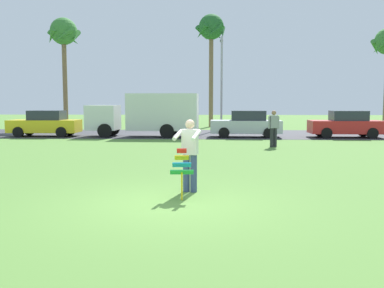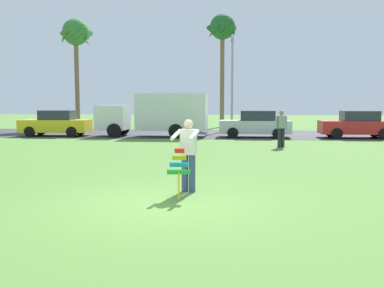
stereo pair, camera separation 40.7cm
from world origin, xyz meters
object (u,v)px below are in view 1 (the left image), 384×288
Objects in this scene: kite_held at (182,166)px; parked_truck_white_box at (150,114)px; palm_tree_right_near at (211,32)px; person_walker_near at (274,127)px; palm_tree_left_near at (64,36)px; parked_car_red at (346,125)px; parked_car_yellow at (45,124)px; person_kite_flyer at (190,152)px; streetlight_pole at (222,77)px; parked_car_silver at (246,124)px.

kite_held is 0.16× the size of parked_truck_white_box.
palm_tree_right_near is 17.90m from person_walker_near.
parked_truck_white_box reaches higher than person_walker_near.
palm_tree_right_near is (11.60, 2.70, 0.64)m from palm_tree_left_near.
palm_tree_right_near is (0.53, 27.20, 7.18)m from kite_held.
parked_car_red is (11.76, -0.00, -0.64)m from parked_truck_white_box.
parked_car_yellow is 1.00× the size of parked_car_red.
palm_tree_right_near is at bearing 100.58° from person_walker_near.
palm_tree_left_near is 11.92m from palm_tree_right_near.
parked_car_yellow is at bearing 121.67° from person_kite_flyer.
palm_tree_right_near is 1.34× the size of streetlight_pole.
streetlight_pole is 13.18m from person_walker_near.
parked_car_silver is at bearing -79.10° from streetlight_pole.
parked_truck_white_box is 1.60× the size of parked_car_red.
parked_car_red is at bearing -52.87° from palm_tree_right_near.
streetlight_pole is (0.81, -3.59, -3.91)m from palm_tree_right_near.
parked_truck_white_box reaches higher than person_kite_flyer.
parked_truck_white_box is at bearing 101.74° from person_kite_flyer.
kite_held is at bearing -99.29° from parked_car_silver.
palm_tree_left_near reaches higher than parked_car_red.
parked_car_silver is at bearing 80.80° from person_kite_flyer.
person_kite_flyer reaches higher than parked_car_red.
person_kite_flyer is at bearing -78.26° from parked_truck_white_box.
streetlight_pole is at bearing 100.90° from parked_car_silver.
streetlight_pole is at bearing 87.01° from person_kite_flyer.
streetlight_pole is (4.49, 7.09, 2.59)m from parked_truck_white_box.
palm_tree_left_near reaches higher than streetlight_pole.
parked_car_red is 10.66m from streetlight_pole.
streetlight_pole is (12.41, -0.89, -3.26)m from palm_tree_left_near.
palm_tree_left_near is at bearing 149.91° from parked_car_silver.
palm_tree_left_near is 1.24× the size of streetlight_pole.
parked_car_silver is 0.61× the size of streetlight_pole.
kite_held is at bearing -91.11° from palm_tree_right_near.
person_kite_flyer is at bearing 78.58° from kite_held.
person_kite_flyer is 16.03m from parked_car_silver.
parked_car_silver is (5.85, -0.00, -0.64)m from parked_truck_white_box.
parked_car_red is 7.50m from person_walker_near.
streetlight_pole reaches higher than parked_car_silver.
parked_car_yellow is at bearing -180.00° from parked_truck_white_box.
streetlight_pole is 4.05× the size of person_walker_near.
person_kite_flyer is 18.59m from parked_car_yellow.
person_kite_flyer is 1.00× the size of person_walker_near.
palm_tree_right_near is at bearing 88.89° from kite_held.
parked_truck_white_box is 0.72× the size of palm_tree_right_near.
person_walker_near is at bearing -39.52° from parked_truck_white_box.
streetlight_pole is at bearing 32.92° from parked_car_yellow.
person_kite_flyer is 0.41× the size of parked_car_yellow.
palm_tree_right_near reaches higher than person_walker_near.
kite_held is 16.73m from parked_car_silver.
person_walker_near is at bearing -22.77° from parked_car_yellow.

